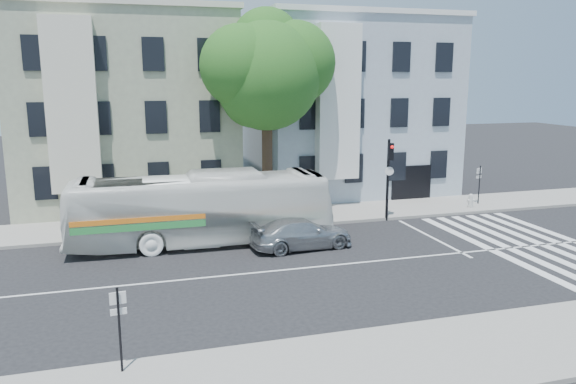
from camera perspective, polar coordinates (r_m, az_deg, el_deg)
name	(u,v)px	position (r m, az deg, el deg)	size (l,w,h in m)	color
ground	(320,267)	(22.68, 3.22, -7.58)	(120.00, 120.00, 0.00)	black
sidewalk_far	(270,218)	(30.01, -1.84, -2.64)	(80.00, 4.00, 0.15)	gray
sidewalk_near	(419,359)	(15.94, 13.19, -16.22)	(80.00, 4.00, 0.15)	gray
building_left	(127,110)	(35.25, -16.02, 7.97)	(12.00, 10.00, 11.00)	gray
building_right	(345,107)	(38.00, 5.82, 8.58)	(12.00, 10.00, 11.00)	#A5B7C4
street_tree	(267,70)	(29.83, -2.19, 12.31)	(7.30, 5.90, 11.10)	#2D2116
bus	(201,209)	(25.52, -8.83, -1.70)	(11.76, 2.75, 3.28)	white
sedan	(302,233)	(24.86, 1.39, -4.24)	(4.59, 1.87, 1.33)	#B2B5BA
hedge	(164,226)	(27.43, -12.50, -3.36)	(8.50, 0.84, 0.70)	#216722
traffic_signal	(389,169)	(29.58, 10.23, 2.34)	(0.43, 0.53, 4.32)	black
fire_hydrant	(471,200)	(33.66, 18.06, -0.81)	(0.43, 0.26, 0.79)	#BBBAB6
near_sign_pole	(119,317)	(14.87, -16.81, -12.09)	(0.40, 0.17, 2.23)	black
far_sign_pole	(479,179)	(34.64, 18.85, 1.24)	(0.40, 0.21, 2.26)	black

